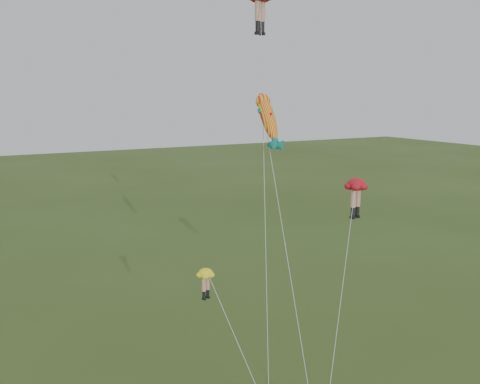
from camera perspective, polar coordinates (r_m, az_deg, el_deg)
name	(u,v)px	position (r m, az deg, el deg)	size (l,w,h in m)	color
legs_kite_red_high	(260,3)	(35.17, 2.18, 19.51)	(6.30, 11.17, 24.57)	#B6121F
legs_kite_red_mid	(356,190)	(33.41, 12.23, 0.19)	(8.01, 7.32, 13.04)	#B6121F
legs_kite_yellow	(210,285)	(27.05, -3.24, -9.83)	(3.05, 5.78, 9.55)	#FFF620
fish_kite	(268,118)	(30.74, 2.98, 7.89)	(1.24, 7.29, 18.44)	yellow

